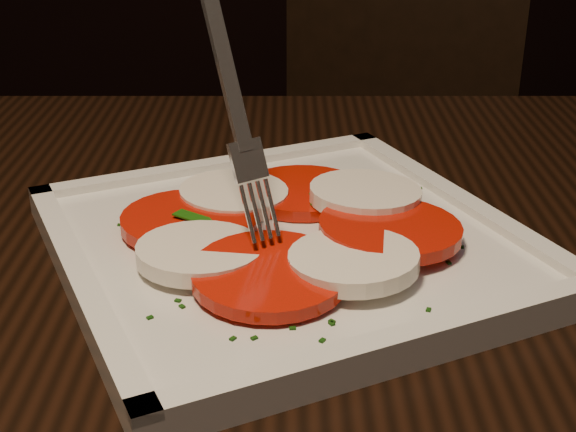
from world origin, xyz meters
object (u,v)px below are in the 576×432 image
Objects in this scene: chair at (387,135)px; plate at (288,247)px; table at (438,409)px; fork at (219,72)px.

chair is 3.28× the size of plate.
table is 0.90m from chair.
table is 7.04× the size of fork.
plate is 0.12m from fork.
table is 0.15m from plate.
fork is at bearing 161.28° from table.
table is at bearing -76.67° from chair.
chair reaches higher than table.
chair reaches higher than plate.
chair is 0.90m from plate.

